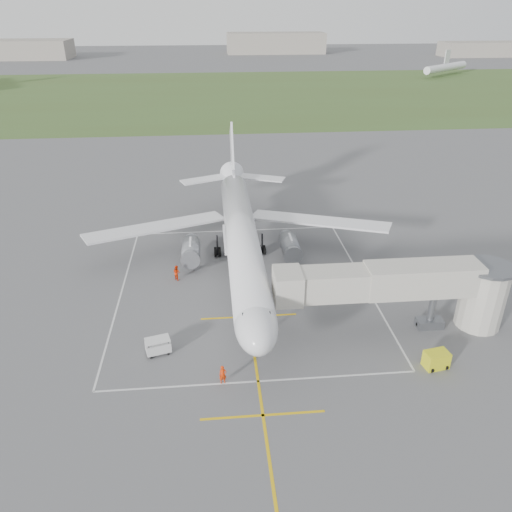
{
  "coord_description": "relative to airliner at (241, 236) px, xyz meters",
  "views": [
    {
      "loc": [
        -3.29,
        -53.34,
        29.42
      ],
      "look_at": [
        1.31,
        -4.0,
        4.0
      ],
      "focal_mm": 35.0,
      "sensor_mm": 36.0,
      "label": 1
    }
  ],
  "objects": [
    {
      "name": "ramp_worker_wing",
      "position": [
        -7.84,
        -2.13,
        -3.48
      ],
      "size": [
        1.11,
        1.13,
        1.83
      ],
      "primitive_type": "imported",
      "rotation": [
        0.0,
        0.0,
        2.3
      ],
      "color": "red",
      "rests_on": "ground"
    },
    {
      "name": "grass_strip",
      "position": [
        0.0,
        129.25,
        -4.38
      ],
      "size": [
        700.0,
        120.0,
        0.02
      ],
      "primitive_type": "cube",
      "color": "#425A27",
      "rests_on": "ground"
    },
    {
      "name": "distant_hangars",
      "position": [
        -16.15,
        264.44,
        0.78
      ],
      "size": [
        345.0,
        49.0,
        12.0
      ],
      "color": "gray",
      "rests_on": "ground"
    },
    {
      "name": "ramp_worker_nose",
      "position": [
        -3.03,
        -20.66,
        -3.5
      ],
      "size": [
        0.71,
        0.52,
        1.78
      ],
      "primitive_type": "imported",
      "rotation": [
        0.0,
        0.0,
        0.16
      ],
      "color": "red",
      "rests_on": "ground"
    },
    {
      "name": "ground",
      "position": [
        0.0,
        -0.75,
        -4.39
      ],
      "size": [
        700.0,
        700.0,
        0.0
      ],
      "primitive_type": "plane",
      "color": "#555558",
      "rests_on": "ground"
    },
    {
      "name": "airliner",
      "position": [
        0.0,
        0.0,
        0.0
      ],
      "size": [
        38.93,
        46.75,
        13.52
      ],
      "color": "white",
      "rests_on": "ground"
    },
    {
      "name": "distant_aircraft",
      "position": [
        3.48,
        160.33,
        -0.8
      ],
      "size": [
        215.72,
        41.24,
        8.85
      ],
      "color": "white",
      "rests_on": "ground"
    },
    {
      "name": "jet_bridge",
      "position": [
        15.72,
        -14.25,
        0.35
      ],
      "size": [
        23.4,
        5.0,
        7.2
      ],
      "color": "#ABA79A",
      "rests_on": "ground"
    },
    {
      "name": "baggage_cart",
      "position": [
        -8.9,
        -16.0,
        -3.59
      ],
      "size": [
        2.53,
        1.89,
        1.57
      ],
      "rotation": [
        0.0,
        0.0,
        0.26
      ],
      "color": "silver",
      "rests_on": "ground"
    },
    {
      "name": "gpu_unit",
      "position": [
        16.09,
        -20.28,
        -3.61
      ],
      "size": [
        2.31,
        1.79,
        1.58
      ],
      "rotation": [
        0.0,
        0.0,
        0.17
      ],
      "color": "#CFD01A",
      "rests_on": "ground"
    },
    {
      "name": "apron_markings",
      "position": [
        0.0,
        -6.57,
        -4.38
      ],
      "size": [
        28.2,
        60.0,
        0.01
      ],
      "color": "#E5B30D",
      "rests_on": "ground"
    }
  ]
}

